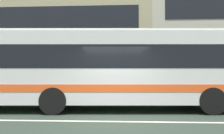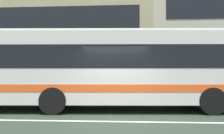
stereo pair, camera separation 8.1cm
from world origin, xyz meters
name	(u,v)px [view 2 (the right image)]	position (x,y,z in m)	size (l,w,h in m)	color
ground_plane	(115,122)	(0.00, 0.00, 0.00)	(160.00, 160.00, 0.00)	#2D3A30
lane_centre_line	(115,122)	(0.00, 0.00, 0.00)	(60.00, 0.16, 0.01)	silver
hedge_row_far	(54,91)	(-3.92, 5.82, 0.53)	(16.87, 1.10, 1.05)	#275624
apartment_block_left	(24,42)	(-10.43, 14.98, 5.05)	(25.85, 11.23, 10.11)	tan
transit_bus	(79,67)	(-1.62, 2.26, 1.78)	(12.28, 3.18, 3.23)	silver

